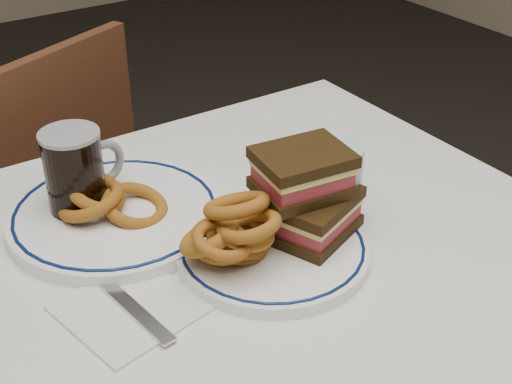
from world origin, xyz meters
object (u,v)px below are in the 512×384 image
beer_mug (77,175)px  chair_far (41,205)px  main_plate (272,249)px  far_plate (116,215)px  reuben_sandwich (308,193)px

beer_mug → chair_far: bearing=81.7°
main_plate → far_plate: bearing=126.5°
main_plate → chair_far: bearing=97.2°
main_plate → reuben_sandwich: bearing=-0.9°
beer_mug → reuben_sandwich: bearing=-44.5°
reuben_sandwich → beer_mug: 0.32m
chair_far → reuben_sandwich: reuben_sandwich is taller
far_plate → beer_mug: bearing=134.0°
reuben_sandwich → far_plate: 0.28m
reuben_sandwich → far_plate: bearing=135.8°
main_plate → beer_mug: bearing=127.8°
chair_far → beer_mug: beer_mug is taller
beer_mug → far_plate: (0.04, -0.04, -0.06)m
reuben_sandwich → beer_mug: same height
main_plate → beer_mug: beer_mug is taller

